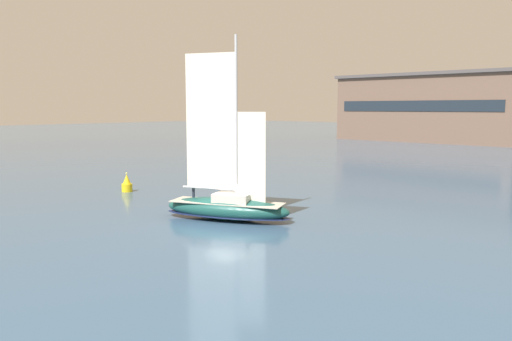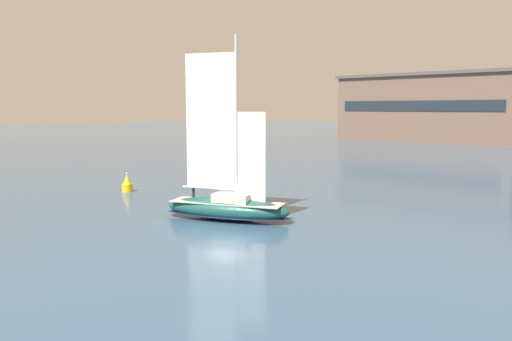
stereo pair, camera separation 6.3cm
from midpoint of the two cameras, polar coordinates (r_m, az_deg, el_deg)
The scene contains 4 objects.
ground_plane at distance 34.78m, azimuth -3.38°, elevation -5.62°, with size 400.00×400.00×0.00m, color #385675.
waterfront_building at distance 121.99m, azimuth 19.25°, elevation 6.81°, with size 41.53×16.16×15.35m.
sailboat_main at distance 34.57m, azimuth -3.37°, elevation -4.00°, with size 9.36×5.89×12.50m.
channel_buoy at distance 47.49m, azimuth -14.58°, elevation -1.52°, with size 0.97×0.97×1.78m.
Camera 1 is at (24.14, -23.82, 7.72)m, focal length 35.00 mm.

